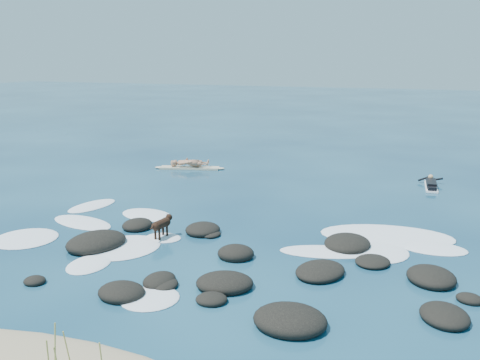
% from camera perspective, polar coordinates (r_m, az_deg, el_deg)
% --- Properties ---
extents(ground, '(160.00, 160.00, 0.00)m').
position_cam_1_polar(ground, '(15.52, -1.94, -6.65)').
color(ground, '#0A2642').
rests_on(ground, ground).
extents(reef_rocks, '(12.93, 6.35, 0.54)m').
position_cam_1_polar(reef_rocks, '(13.63, -0.07, -9.03)').
color(reef_rocks, black).
rests_on(reef_rocks, ground).
extents(breaking_foam, '(13.29, 8.45, 0.12)m').
position_cam_1_polar(breaking_foam, '(15.77, -1.62, -6.29)').
color(breaking_foam, white).
rests_on(breaking_foam, ground).
extents(standing_surfer_rig, '(3.31, 1.35, 1.92)m').
position_cam_1_polar(standing_surfer_rig, '(25.44, -5.43, 2.85)').
color(standing_surfer_rig, beige).
rests_on(standing_surfer_rig, ground).
extents(paddling_surfer_rig, '(1.01, 2.27, 0.39)m').
position_cam_1_polar(paddling_surfer_rig, '(23.19, 19.72, -0.44)').
color(paddling_surfer_rig, white).
rests_on(paddling_surfer_rig, ground).
extents(dog, '(0.35, 1.09, 0.69)m').
position_cam_1_polar(dog, '(15.82, -8.31, -4.65)').
color(dog, black).
rests_on(dog, ground).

